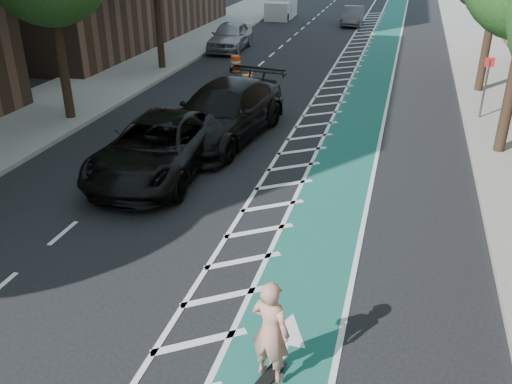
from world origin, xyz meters
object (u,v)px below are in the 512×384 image
(suv_near, at_px, (159,147))
(suv_far, at_px, (224,112))
(barrel_a, at_px, (153,149))
(skateboarder, at_px, (270,331))

(suv_near, relative_size, suv_far, 0.93)
(suv_near, bearing_deg, barrel_a, 124.89)
(skateboarder, distance_m, barrel_a, 10.23)
(barrel_a, bearing_deg, suv_near, -53.51)
(suv_near, distance_m, barrel_a, 1.15)
(suv_far, bearing_deg, skateboarder, -59.96)
(suv_near, bearing_deg, suv_far, 73.02)
(barrel_a, bearing_deg, suv_far, 58.67)
(barrel_a, bearing_deg, skateboarder, -54.00)
(suv_far, bearing_deg, barrel_a, -113.54)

